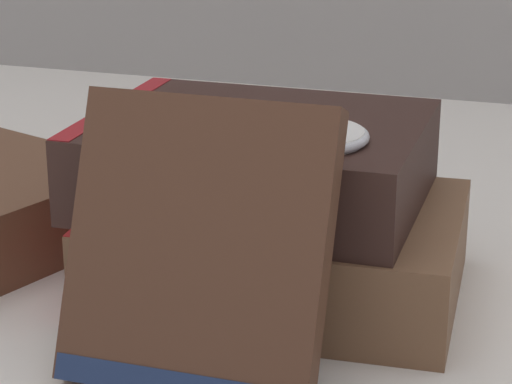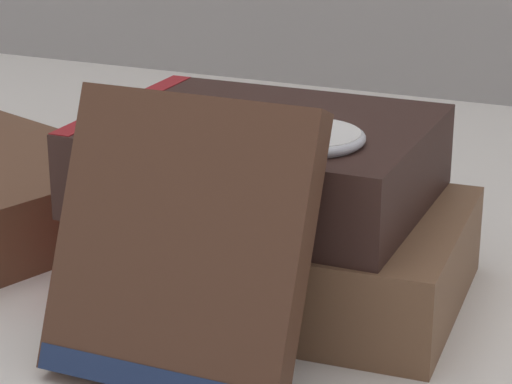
% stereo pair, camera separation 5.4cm
% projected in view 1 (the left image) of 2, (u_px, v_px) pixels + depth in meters
% --- Properties ---
extents(ground_plane, '(3.00, 3.00, 0.00)m').
position_uv_depth(ground_plane, '(170.00, 276.00, 0.61)').
color(ground_plane, silver).
extents(book_flat_bottom, '(0.20, 0.15, 0.05)m').
position_uv_depth(book_flat_bottom, '(271.00, 249.00, 0.58)').
color(book_flat_bottom, brown).
rests_on(book_flat_bottom, ground_plane).
extents(book_flat_top, '(0.18, 0.14, 0.05)m').
position_uv_depth(book_flat_top, '(248.00, 159.00, 0.58)').
color(book_flat_top, '#331E19').
rests_on(book_flat_top, book_flat_bottom).
extents(book_leaning_front, '(0.12, 0.07, 0.13)m').
position_uv_depth(book_leaning_front, '(197.00, 258.00, 0.48)').
color(book_leaning_front, '#4C2D1E').
rests_on(book_leaning_front, ground_plane).
extents(pocket_watch, '(0.06, 0.06, 0.01)m').
position_uv_depth(pocket_watch, '(313.00, 135.00, 0.53)').
color(pocket_watch, white).
rests_on(pocket_watch, book_flat_top).
extents(reading_glasses, '(0.11, 0.07, 0.00)m').
position_uv_depth(reading_glasses, '(231.00, 195.00, 0.73)').
color(reading_glasses, black).
rests_on(reading_glasses, ground_plane).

